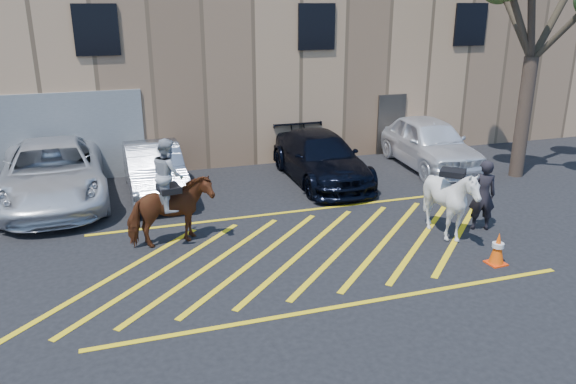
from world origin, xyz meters
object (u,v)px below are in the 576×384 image
object	(u,v)px
handler	(482,195)
traffic_cone	(498,248)
mounted_bay	(170,203)
saddled_white	(450,202)
car_white_suv	(429,142)
car_silver_sedan	(154,170)
car_white_pickup	(53,173)
car_blue_suv	(321,158)

from	to	relation	value
handler	traffic_cone	distance (m)	2.06
mounted_bay	saddled_white	bearing A→B (deg)	-14.49
car_white_suv	saddled_white	world-z (taller)	saddled_white
car_silver_sedan	mounted_bay	world-z (taller)	mounted_bay
mounted_bay	car_white_pickup	bearing A→B (deg)	124.41
car_blue_suv	car_white_suv	distance (m)	4.09
car_white_pickup	saddled_white	size ratio (longest dim) A/B	2.70
car_white_suv	saddled_white	distance (m)	6.23
car_white_pickup	traffic_cone	bearing A→B (deg)	-40.22
mounted_bay	saddled_white	distance (m)	6.55
handler	saddled_white	size ratio (longest dim) A/B	0.80
car_white_suv	traffic_cone	bearing A→B (deg)	-105.77
car_white_suv	car_silver_sedan	bearing A→B (deg)	-175.42
car_blue_suv	car_white_suv	bearing A→B (deg)	4.94
traffic_cone	handler	bearing A→B (deg)	64.47
car_silver_sedan	car_blue_suv	size ratio (longest dim) A/B	0.87
traffic_cone	car_white_pickup	bearing A→B (deg)	142.08
car_silver_sedan	handler	world-z (taller)	handler
car_silver_sedan	saddled_white	bearing A→B (deg)	-42.28
saddled_white	traffic_cone	world-z (taller)	saddled_white
car_silver_sedan	car_white_suv	size ratio (longest dim) A/B	0.89
car_white_suv	handler	size ratio (longest dim) A/B	2.79
car_white_pickup	traffic_cone	distance (m)	11.87
car_blue_suv	saddled_white	world-z (taller)	saddled_white
car_blue_suv	handler	world-z (taller)	handler
handler	car_silver_sedan	bearing A→B (deg)	-15.78
car_blue_suv	traffic_cone	distance (m)	6.97
car_white_suv	handler	world-z (taller)	handler
car_white_pickup	car_blue_suv	distance (m)	7.90
car_blue_suv	saddled_white	bearing A→B (deg)	-76.08
car_silver_sedan	traffic_cone	size ratio (longest dim) A/B	6.09
car_white_pickup	car_blue_suv	bearing A→B (deg)	-5.85
car_white_pickup	car_silver_sedan	bearing A→B (deg)	-6.63
car_blue_suv	saddled_white	xyz separation A→B (m)	(1.26, -5.23, 0.18)
car_white_pickup	mounted_bay	distance (m)	4.95
car_white_suv	mounted_bay	bearing A→B (deg)	-152.55
handler	traffic_cone	bearing A→B (deg)	84.03
handler	traffic_cone	world-z (taller)	handler
mounted_bay	handler	bearing A→B (deg)	-10.72
car_silver_sedan	mounted_bay	bearing A→B (deg)	-91.05
car_silver_sedan	traffic_cone	world-z (taller)	car_silver_sedan
car_blue_suv	saddled_white	size ratio (longest dim) A/B	2.29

